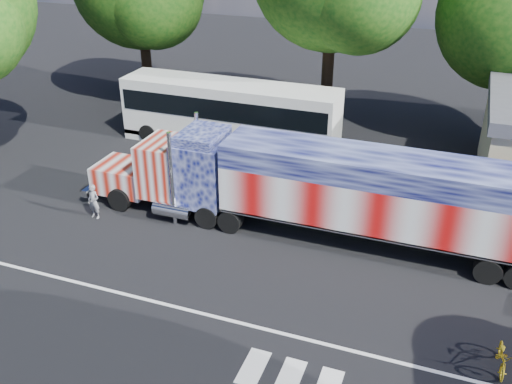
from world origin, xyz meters
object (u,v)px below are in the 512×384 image
(semi_truck, at_px, (322,188))
(coach_bus, at_px, (230,113))
(bicycle, at_px, (503,357))
(woman, at_px, (94,202))

(semi_truck, bearing_deg, coach_bus, 133.08)
(bicycle, bearing_deg, coach_bus, 135.51)
(bicycle, bearing_deg, semi_truck, 140.41)
(semi_truck, relative_size, bicycle, 12.53)
(coach_bus, distance_m, bicycle, 20.40)
(woman, height_order, bicycle, woman)
(semi_truck, height_order, bicycle, semi_truck)
(semi_truck, xyz_separation_m, bicycle, (7.34, -5.72, -1.83))
(semi_truck, xyz_separation_m, coach_bus, (-7.58, 8.11, -0.34))
(coach_bus, bearing_deg, semi_truck, -46.92)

